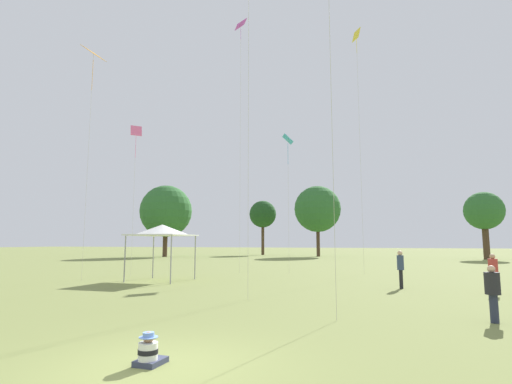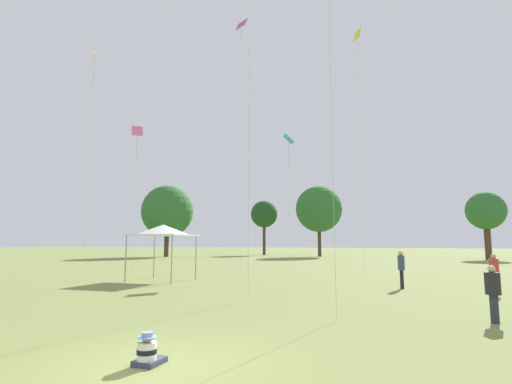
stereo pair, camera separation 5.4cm
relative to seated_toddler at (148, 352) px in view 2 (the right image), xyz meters
The scene contains 15 objects.
ground_plane 0.35m from the seated_toddler, 26.36° to the right, with size 300.00×300.00×0.00m, color olive.
seated_toddler is the anchor object (origin of this frame).
person_standing_1 15.59m from the seated_toddler, 56.87° to the left, with size 0.47×0.47×1.69m.
person_standing_3 9.31m from the seated_toddler, 41.78° to the left, with size 0.42×0.42×1.56m.
person_standing_4 14.79m from the seated_toddler, 70.98° to the left, with size 0.42×0.42×1.79m.
canopy_tent 16.33m from the seated_toddler, 120.31° to the left, with size 3.19×3.19×3.21m.
kite_0 22.41m from the seated_toddler, 134.71° to the left, with size 1.03×1.26×14.26m.
kite_1 23.39m from the seated_toddler, 96.28° to the left, with size 0.98×1.09×10.02m.
kite_2 27.43m from the seated_toddler, 82.94° to the left, with size 0.68×0.84×17.76m.
kite_3 28.28m from the seated_toddler, 105.78° to the left, with size 1.19×1.25×19.47m.
kite_4 22.12m from the seated_toddler, 125.92° to the left, with size 0.68×0.66×10.15m.
distant_tree_0 54.48m from the seated_toddler, 72.18° to the left, with size 4.88×4.88×8.68m.
distant_tree_1 55.68m from the seated_toddler, 95.75° to the left, with size 7.13×7.13×10.85m.
distant_tree_2 54.53m from the seated_toddler, 120.23° to the left, with size 7.80×7.80×10.76m.
distant_tree_3 62.14m from the seated_toddler, 104.84° to the left, with size 4.64×4.64×9.33m.
Camera 2 is at (3.93, -6.40, 2.20)m, focal length 28.00 mm.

